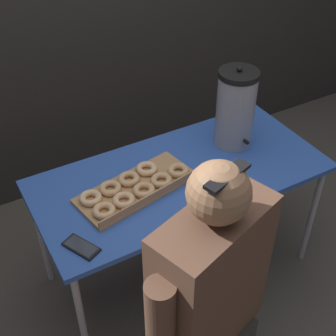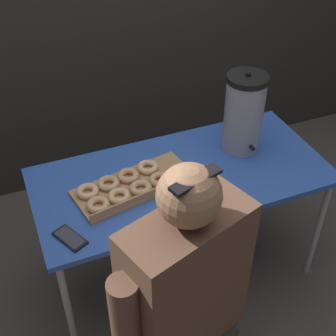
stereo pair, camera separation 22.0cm
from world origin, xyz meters
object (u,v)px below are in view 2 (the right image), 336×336
(coffee_urn, at_px, (244,113))
(person_seated, at_px, (185,314))
(donut_box, at_px, (133,185))
(cell_phone, at_px, (70,238))

(coffee_urn, relative_size, person_seated, 0.33)
(donut_box, bearing_deg, coffee_urn, -1.51)
(person_seated, bearing_deg, donut_box, -110.30)
(coffee_urn, distance_m, person_seated, 1.04)
(donut_box, distance_m, person_seated, 0.67)
(coffee_urn, bearing_deg, person_seated, -130.39)
(donut_box, relative_size, person_seated, 0.46)
(donut_box, xyz_separation_m, person_seated, (-0.03, -0.66, -0.10))
(cell_phone, bearing_deg, coffee_urn, -8.55)
(coffee_urn, xyz_separation_m, cell_phone, (-0.97, -0.30, -0.20))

